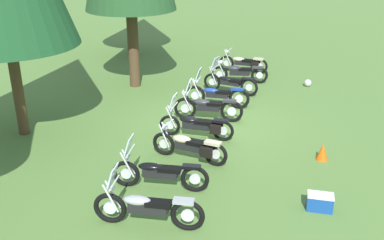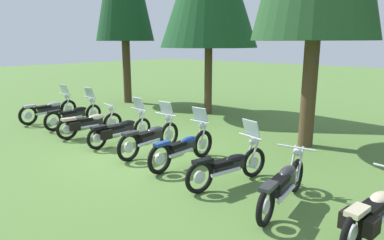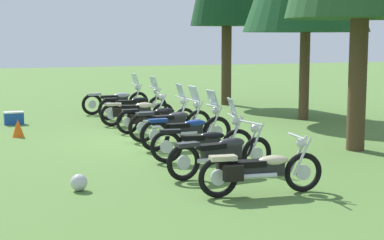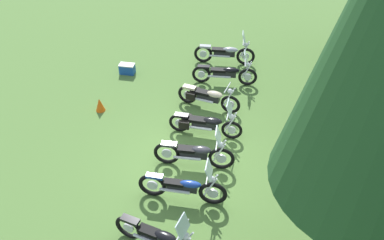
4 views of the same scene
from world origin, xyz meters
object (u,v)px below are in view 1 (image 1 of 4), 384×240
at_px(motorcycle_2, 190,146).
at_px(motorcycle_8, 244,63).
at_px(motorcycle_1, 159,172).
at_px(motorcycle_4, 207,107).
at_px(motorcycle_0, 147,207).
at_px(motorcycle_6, 230,82).
at_px(motorcycle_5, 216,94).
at_px(traffic_cone, 322,152).
at_px(dropped_helmet, 308,83).
at_px(motorcycle_3, 197,124).
at_px(picnic_cooler, 320,202).
at_px(motorcycle_7, 239,72).

relative_size(motorcycle_2, motorcycle_8, 1.00).
distance_m(motorcycle_1, motorcycle_4, 4.48).
relative_size(motorcycle_0, motorcycle_6, 1.10).
xyz_separation_m(motorcycle_5, motorcycle_6, (1.57, -0.23, -0.01)).
relative_size(traffic_cone, dropped_helmet, 1.62).
bearing_deg(motorcycle_1, dropped_helmet, -116.58).
xyz_separation_m(motorcycle_2, motorcycle_4, (2.87, 0.15, 0.04)).
height_order(motorcycle_3, motorcycle_5, motorcycle_5).
xyz_separation_m(motorcycle_6, traffic_cone, (-4.82, -3.38, -0.21)).
bearing_deg(dropped_helmet, motorcycle_4, 143.86).
xyz_separation_m(motorcycle_1, motorcycle_6, (7.33, -0.52, -0.01)).
bearing_deg(picnic_cooler, dropped_helmet, 2.12).
bearing_deg(traffic_cone, motorcycle_8, 22.54).
height_order(motorcycle_1, dropped_helmet, motorcycle_1).
xyz_separation_m(motorcycle_5, motorcycle_8, (4.47, -0.40, -0.03)).
distance_m(motorcycle_0, traffic_cone, 5.44).
bearing_deg(motorcycle_0, picnic_cooler, -161.73).
height_order(motorcycle_6, motorcycle_8, motorcycle_6).
bearing_deg(motorcycle_6, motorcycle_7, -84.39).
bearing_deg(motorcycle_2, motorcycle_8, -81.63).
xyz_separation_m(motorcycle_7, picnic_cooler, (-8.67, -3.11, -0.26)).
height_order(motorcycle_0, motorcycle_7, motorcycle_0).
height_order(motorcycle_3, motorcycle_7, motorcycle_3).
bearing_deg(motorcycle_3, motorcycle_2, 96.79).
height_order(motorcycle_8, traffic_cone, motorcycle_8).
distance_m(picnic_cooler, traffic_cone, 2.50).
distance_m(motorcycle_4, motorcycle_8, 5.77).
bearing_deg(motorcycle_5, motorcycle_4, 86.67).
height_order(motorcycle_0, motorcycle_6, motorcycle_0).
bearing_deg(motorcycle_0, traffic_cone, -137.17).
height_order(motorcycle_4, dropped_helmet, motorcycle_4).
xyz_separation_m(picnic_cooler, dropped_helmet, (8.86, 0.33, -0.05)).
bearing_deg(motorcycle_7, motorcycle_4, 75.53).
bearing_deg(motorcycle_3, motorcycle_5, -90.40).
bearing_deg(motorcycle_4, motorcycle_8, -98.09).
bearing_deg(motorcycle_4, traffic_cone, 147.90).
bearing_deg(motorcycle_1, motorcycle_7, -99.76).
relative_size(motorcycle_2, motorcycle_4, 0.96).
bearing_deg(motorcycle_8, motorcycle_0, 93.73).
xyz_separation_m(motorcycle_2, motorcycle_8, (8.62, -0.30, -0.01)).
height_order(motorcycle_6, dropped_helmet, motorcycle_6).
distance_m(motorcycle_1, dropped_helmet, 9.53).
distance_m(motorcycle_8, traffic_cone, 8.36).
xyz_separation_m(motorcycle_0, motorcycle_8, (11.72, -0.47, -0.04)).
height_order(motorcycle_1, motorcycle_7, motorcycle_1).
relative_size(motorcycle_5, motorcycle_6, 1.06).
bearing_deg(motorcycle_5, picnic_cooler, 119.94).
xyz_separation_m(motorcycle_2, motorcycle_3, (1.45, 0.15, 0.01)).
relative_size(motorcycle_8, picnic_cooler, 3.76).
height_order(motorcycle_2, motorcycle_3, motorcycle_3).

